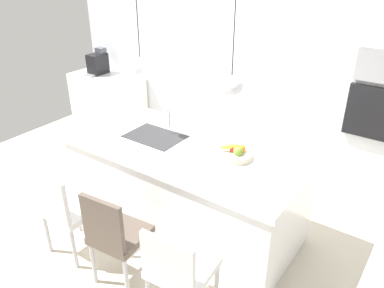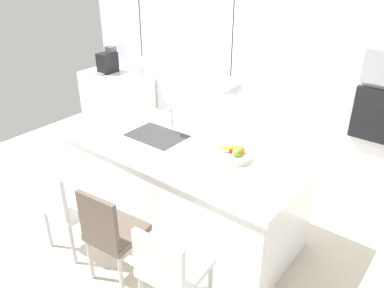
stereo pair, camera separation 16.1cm
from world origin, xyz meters
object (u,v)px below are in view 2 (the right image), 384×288
Objects in this scene: chair_middle at (111,231)px; chair_far at (171,268)px; coffee_machine at (108,62)px; oven at (381,117)px; chair_near at (66,204)px; fruit_bowl at (235,154)px.

chair_far is (0.64, 0.00, -0.01)m from chair_middle.
coffee_machine reaches higher than chair_middle.
chair_near is (-1.93, -2.53, -0.52)m from oven.
coffee_machine is at bearing 145.12° from chair_far.
chair_near is (1.95, -2.23, -0.50)m from coffee_machine.
chair_far is (-0.68, -2.53, -0.52)m from oven.
chair_near is 0.61m from chair_middle.
fruit_bowl is at bearing -118.43° from oven.
chair_near is 0.97× the size of chair_middle.
chair_near is at bearing -137.26° from fruit_bowl.
fruit_bowl reaches higher than chair_near.
chair_middle is 0.64m from chair_far.
coffee_machine is at bearing 138.91° from chair_middle.
oven is 0.64× the size of chair_far.
coffee_machine is at bearing 131.09° from chair_near.
chair_middle is (0.61, -0.00, 0.01)m from chair_near.
oven reaches higher than coffee_machine.
fruit_bowl is 1.70m from oven.
chair_middle is at bearing -117.42° from oven.
oven is 0.61× the size of chair_middle.
coffee_machine is at bearing -175.61° from oven.
chair_near is 1.25m from chair_far.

